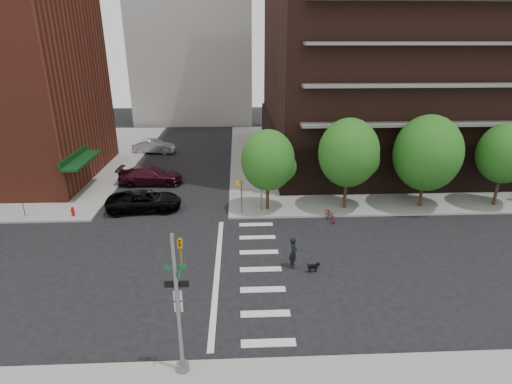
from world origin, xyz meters
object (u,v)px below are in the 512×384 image
(traffic_signal, at_px, (180,317))
(scooter, at_px, (330,215))
(parked_car_silver, at_px, (154,146))
(dog_walker, at_px, (293,252))
(parked_car_maroon, at_px, (151,176))
(fire_hydrant, at_px, (73,211))
(parked_car_black, at_px, (144,201))

(traffic_signal, xyz_separation_m, scooter, (8.93, 13.99, -2.25))
(parked_car_silver, xyz_separation_m, dog_walker, (12.89, -25.82, 0.15))
(parked_car_maroon, bearing_deg, fire_hydrant, 150.55)
(parked_car_black, xyz_separation_m, scooter, (13.96, -2.50, -0.33))
(parked_car_black, height_order, dog_walker, dog_walker)
(fire_hydrant, height_order, scooter, scooter)
(fire_hydrant, bearing_deg, parked_car_black, 13.55)
(parked_car_silver, distance_m, dog_walker, 28.86)
(dog_walker, bearing_deg, parked_car_black, 52.84)
(fire_hydrant, relative_size, dog_walker, 0.39)
(fire_hydrant, bearing_deg, traffic_signal, -56.74)
(parked_car_maroon, relative_size, dog_walker, 3.03)
(fire_hydrant, xyz_separation_m, parked_car_maroon, (4.28, 7.24, 0.28))
(traffic_signal, height_order, scooter, traffic_signal)
(traffic_signal, bearing_deg, parked_car_maroon, 104.31)
(fire_hydrant, height_order, parked_car_silver, parked_car_silver)
(parked_car_silver, relative_size, scooter, 2.82)
(traffic_signal, distance_m, scooter, 16.75)
(traffic_signal, distance_m, dog_walker, 9.55)
(traffic_signal, relative_size, fire_hydrant, 8.20)
(traffic_signal, distance_m, parked_car_maroon, 23.33)
(parked_car_maroon, height_order, parked_car_silver, parked_car_maroon)
(parked_car_black, height_order, parked_car_silver, parked_car_silver)
(traffic_signal, bearing_deg, parked_car_silver, 102.66)
(parked_car_maroon, height_order, scooter, parked_car_maroon)
(fire_hydrant, height_order, dog_walker, dog_walker)
(fire_hydrant, distance_m, dog_walker, 17.16)
(parked_car_maroon, xyz_separation_m, parked_car_silver, (-1.78, 10.99, -0.04))
(parked_car_silver, xyz_separation_m, scooter, (16.46, -19.53, -0.34))
(parked_car_silver, bearing_deg, dog_walker, -147.67)
(dog_walker, bearing_deg, parked_car_maroon, 39.91)
(parked_car_silver, bearing_deg, traffic_signal, -161.53)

